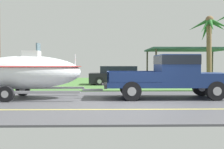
{
  "coord_description": "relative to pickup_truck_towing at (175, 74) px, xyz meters",
  "views": [
    {
      "loc": [
        -1.22,
        -10.4,
        1.49
      ],
      "look_at": [
        -0.95,
        1.93,
        1.02
      ],
      "focal_mm": 41.88,
      "sensor_mm": 36.0,
      "label": 1
    }
  ],
  "objects": [
    {
      "name": "ground",
      "position": [
        -1.81,
        7.29,
        -1.07
      ],
      "size": [
        36.0,
        22.0,
        0.11
      ],
      "color": "#4C4C51"
    },
    {
      "name": "palm_tree_mid",
      "position": [
        4.69,
        7.87,
        2.79
      ],
      "size": [
        2.88,
        3.1,
        5.12
      ],
      "color": "brown",
      "rests_on": "ground"
    },
    {
      "name": "parked_sedan_near",
      "position": [
        -2.0,
        7.26,
        -0.38
      ],
      "size": [
        4.58,
        1.84,
        1.38
      ],
      "color": "black",
      "rests_on": "ground"
    },
    {
      "name": "carport_awning",
      "position": [
        3.86,
        10.6,
        1.65
      ],
      "size": [
        6.64,
        4.82,
        2.84
      ],
      "color": "#4C4238",
      "rests_on": "ground"
    },
    {
      "name": "pickup_truck_towing",
      "position": [
        0.0,
        0.0,
        0.0
      ],
      "size": [
        5.55,
        1.98,
        1.92
      ],
      "color": "navy",
      "rests_on": "ground"
    },
    {
      "name": "boat_on_trailer",
      "position": [
        -6.55,
        -0.0,
        0.11
      ],
      "size": [
        6.04,
        2.36,
        2.42
      ],
      "color": "gray",
      "rests_on": "ground"
    },
    {
      "name": "parked_sedan_far",
      "position": [
        -9.15,
        7.1,
        -0.38
      ],
      "size": [
        4.42,
        1.87,
        1.38
      ],
      "color": "beige",
      "rests_on": "ground"
    }
  ]
}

